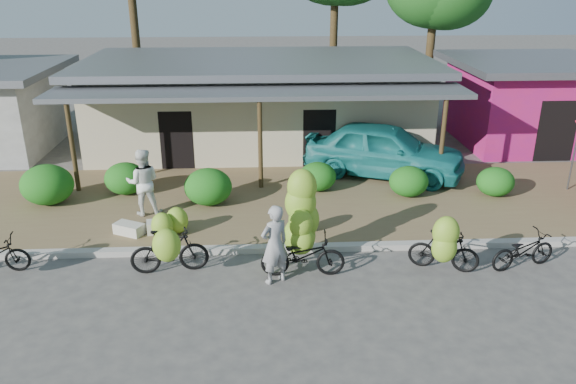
% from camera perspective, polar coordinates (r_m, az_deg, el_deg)
% --- Properties ---
extents(ground, '(100.00, 100.00, 0.00)m').
position_cam_1_polar(ground, '(12.08, -2.55, -10.48)').
color(ground, '#494644').
rests_on(ground, ground).
extents(sidewalk, '(60.00, 6.00, 0.12)m').
position_cam_1_polar(sidewalk, '(16.51, -2.72, -1.05)').
color(sidewalk, brown).
rests_on(sidewalk, ground).
extents(curb, '(60.00, 0.25, 0.15)m').
position_cam_1_polar(curb, '(13.79, -2.64, -5.80)').
color(curb, '#A8A399').
rests_on(curb, ground).
extents(shop_main, '(13.00, 8.50, 3.35)m').
position_cam_1_polar(shop_main, '(21.69, -2.91, 9.08)').
color(shop_main, '#B8AB8B').
rests_on(shop_main, ground).
extents(shop_pink, '(6.00, 6.00, 3.25)m').
position_cam_1_polar(shop_pink, '(24.15, 23.16, 8.56)').
color(shop_pink, '#BC1C59').
rests_on(shop_pink, ground).
extents(hedge_0, '(1.49, 1.34, 1.16)m').
position_cam_1_polar(hedge_0, '(17.46, -23.28, 0.68)').
color(hedge_0, '#155313').
rests_on(hedge_0, sidewalk).
extents(hedge_1, '(1.24, 1.11, 0.96)m').
position_cam_1_polar(hedge_1, '(17.51, -16.20, 1.33)').
color(hedge_1, '#155313').
rests_on(hedge_1, sidewalk).
extents(hedge_2, '(1.37, 1.23, 1.07)m').
position_cam_1_polar(hedge_2, '(16.19, -8.11, 0.53)').
color(hedge_2, '#155313').
rests_on(hedge_2, sidewalk).
extents(hedge_3, '(1.13, 1.02, 0.88)m').
position_cam_1_polar(hedge_3, '(17.11, 3.03, 1.58)').
color(hedge_3, '#155313').
rests_on(hedge_3, sidewalk).
extents(hedge_4, '(1.16, 1.05, 0.91)m').
position_cam_1_polar(hedge_4, '(17.04, 12.16, 1.06)').
color(hedge_4, '#155313').
rests_on(hedge_4, sidewalk).
extents(hedge_5, '(1.11, 1.00, 0.87)m').
position_cam_1_polar(hedge_5, '(17.80, 20.33, 0.99)').
color(hedge_5, '#155313').
rests_on(hedge_5, sidewalk).
extents(bike_left, '(1.80, 1.25, 1.38)m').
position_cam_1_polar(bike_left, '(12.81, -12.01, -5.78)').
color(bike_left, black).
rests_on(bike_left, ground).
extents(bike_center, '(1.89, 1.21, 2.34)m').
position_cam_1_polar(bike_center, '(12.65, 1.43, -4.08)').
color(bike_center, black).
rests_on(bike_center, ground).
extents(bike_right, '(1.64, 1.33, 1.58)m').
position_cam_1_polar(bike_right, '(13.01, 15.59, -5.38)').
color(bike_right, black).
rests_on(bike_right, ground).
extents(bike_far_right, '(1.76, 1.01, 0.87)m').
position_cam_1_polar(bike_far_right, '(14.00, 22.79, -5.50)').
color(bike_far_right, black).
rests_on(bike_far_right, ground).
extents(loose_banana_a, '(0.55, 0.47, 0.69)m').
position_cam_1_polar(loose_banana_a, '(14.40, -12.65, -3.36)').
color(loose_banana_a, '#A2BB2E').
rests_on(loose_banana_a, sidewalk).
extents(loose_banana_b, '(0.57, 0.48, 0.71)m').
position_cam_1_polar(loose_banana_b, '(14.60, -11.21, -2.83)').
color(loose_banana_b, '#A2BB2E').
rests_on(loose_banana_b, sidewalk).
extents(loose_banana_c, '(0.55, 0.47, 0.68)m').
position_cam_1_polar(loose_banana_c, '(14.44, 2.07, -2.76)').
color(loose_banana_c, '#A2BB2E').
rests_on(loose_banana_c, sidewalk).
extents(sack_near, '(0.91, 0.55, 0.30)m').
position_cam_1_polar(sack_near, '(14.85, -12.50, -3.39)').
color(sack_near, beige).
rests_on(sack_near, sidewalk).
extents(sack_far, '(0.84, 0.68, 0.28)m').
position_cam_1_polar(sack_far, '(14.93, -15.83, -3.61)').
color(sack_far, beige).
rests_on(sack_far, sidewalk).
extents(vendor, '(0.80, 0.71, 1.83)m').
position_cam_1_polar(vendor, '(12.14, -1.37, -5.36)').
color(vendor, gray).
rests_on(vendor, ground).
extents(bystander, '(0.97, 0.79, 1.87)m').
position_cam_1_polar(bystander, '(15.74, -14.51, 0.97)').
color(bystander, white).
rests_on(bystander, sidewalk).
extents(teal_van, '(5.51, 3.88, 1.74)m').
position_cam_1_polar(teal_van, '(18.52, 9.75, 4.25)').
color(teal_van, '#1B7979').
rests_on(teal_van, sidewalk).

